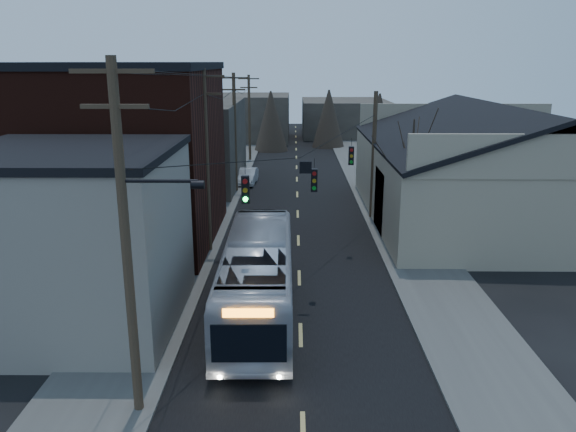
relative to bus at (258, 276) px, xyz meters
The scene contains 13 objects.
road_surface 20.14m from the bus, 84.91° to the left, with size 9.00×110.00×0.02m, color black.
sidewalk_left 20.61m from the bus, 103.28° to the left, with size 4.00×110.00×0.12m, color #474744.
sidewalk_right 21.70m from the bus, 67.50° to the left, with size 4.00×110.00×0.12m, color #474744.
building_clapboard 7.52m from the bus, behind, with size 8.00×8.00×7.00m, color gray.
building_brick 13.37m from the bus, 129.42° to the left, with size 10.00×12.00×10.00m, color black.
building_left_far 27.18m from the bus, 106.54° to the left, with size 9.00×14.00×7.00m, color #342F2A.
warehouse 21.08m from the bus, 45.42° to the left, with size 16.16×20.60×7.73m.
building_far_left 55.18m from the bus, 94.39° to the left, with size 10.00×12.00×6.00m, color #342F2A.
building_far_right 60.64m from the bus, 81.67° to the left, with size 12.00×14.00×5.00m, color #342F2A.
bare_tree 13.13m from the bus, 50.36° to the left, with size 0.40×0.40×7.20m, color black.
utility_lines 14.58m from the bus, 95.38° to the left, with size 11.24×45.28×10.50m.
bus is the anchor object (origin of this frame).
parked_car 26.19m from the bus, 95.52° to the left, with size 1.43×4.10×1.35m, color #B4B7BD.
Camera 1 is at (-0.29, -11.91, 10.34)m, focal length 35.00 mm.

